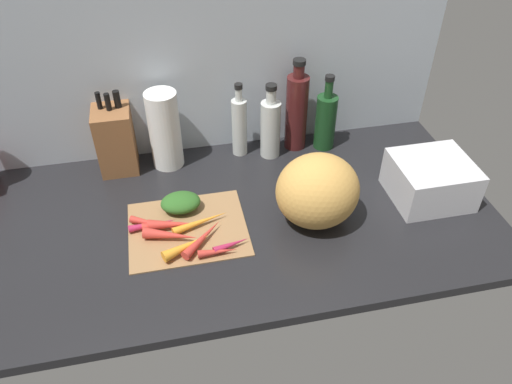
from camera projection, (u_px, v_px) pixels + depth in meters
ground_plane at (210, 220)px, 148.43cm from camera, size 170.00×80.00×3.00cm
wall_back at (187, 66)px, 157.40cm from camera, size 170.00×3.00×60.00cm
cutting_board at (188, 228)px, 143.08cm from camera, size 33.55×28.45×0.80cm
carrot_0 at (154, 224)px, 142.38cm from camera, size 13.97×8.88×2.13cm
carrot_1 at (153, 224)px, 142.31cm from camera, size 13.80×3.31×2.06cm
carrot_2 at (187, 246)px, 134.84cm from camera, size 14.03×8.60×3.19cm
carrot_3 at (203, 238)px, 137.51cm from camera, size 12.95×13.48×2.74cm
carrot_4 at (171, 235)px, 138.01cm from camera, size 15.57×8.19×3.26cm
carrot_5 at (172, 224)px, 141.41cm from camera, size 13.96×5.35×3.26cm
carrot_6 at (165, 225)px, 141.77cm from camera, size 12.88×3.18×2.43cm
carrot_7 at (201, 222)px, 142.87cm from camera, size 16.86×7.28×2.36cm
carrot_8 at (217, 252)px, 133.88cm from camera, size 10.81×2.50×2.22cm
carrot_9 at (231, 244)px, 136.02cm from camera, size 10.68×4.93×2.18cm
carrot_greens_pile at (181, 202)px, 147.44cm from camera, size 11.78×9.06×4.98cm
winter_squash at (317, 191)px, 139.54cm from camera, size 23.78×21.50×21.88cm
knife_block at (116, 139)px, 159.69cm from camera, size 11.72×13.05×27.06cm
paper_towel_roll at (165, 130)px, 159.75cm from camera, size 10.16×10.16×26.41cm
bottle_0 at (239, 125)px, 166.20cm from camera, size 5.10×5.10×26.18cm
bottle_1 at (270, 127)px, 165.39cm from camera, size 6.67×6.67×26.40cm
bottle_2 at (297, 111)px, 167.47cm from camera, size 7.49×7.49×32.37cm
bottle_3 at (326, 120)px, 169.59cm from camera, size 7.16×7.16×26.98cm
dish_rack at (430, 180)px, 150.90cm from camera, size 22.81×20.98×12.65cm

